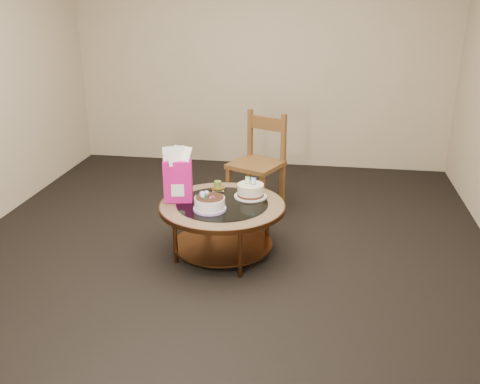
% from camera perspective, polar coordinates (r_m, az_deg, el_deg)
% --- Properties ---
extents(ground, '(5.00, 5.00, 0.00)m').
position_cam_1_polar(ground, '(4.49, -1.83, -6.62)').
color(ground, black).
rests_on(ground, ground).
extents(room_walls, '(4.52, 5.02, 2.61)m').
position_cam_1_polar(room_walls, '(4.01, -2.09, 13.29)').
color(room_walls, tan).
rests_on(room_walls, ground).
extents(coffee_table, '(1.02, 1.02, 0.46)m').
position_cam_1_polar(coffee_table, '(4.32, -1.89, -2.18)').
color(coffee_table, brown).
rests_on(coffee_table, ground).
extents(decorated_cake, '(0.26, 0.26, 0.15)m').
position_cam_1_polar(decorated_cake, '(4.15, -3.27, -1.29)').
color(decorated_cake, '#B49ADA').
rests_on(decorated_cake, coffee_table).
extents(cream_cake, '(0.27, 0.27, 0.17)m').
position_cam_1_polar(cream_cake, '(4.40, 1.13, 0.15)').
color(cream_cake, silver).
rests_on(cream_cake, coffee_table).
extents(gift_bag, '(0.24, 0.19, 0.45)m').
position_cam_1_polar(gift_bag, '(4.29, -6.66, 1.82)').
color(gift_bag, '#E5158D').
rests_on(gift_bag, coffee_table).
extents(pillar_candle, '(0.12, 0.12, 0.09)m').
position_cam_1_polar(pillar_candle, '(4.56, -2.37, 0.56)').
color(pillar_candle, '#D3C557').
rests_on(pillar_candle, coffee_table).
extents(dining_chair, '(0.59, 0.59, 0.96)m').
position_cam_1_polar(dining_chair, '(5.19, 1.96, 3.17)').
color(dining_chair, brown).
rests_on(dining_chair, ground).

